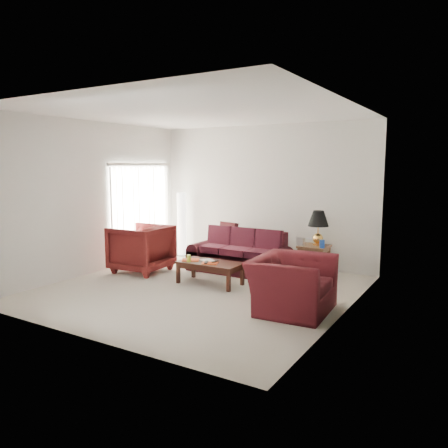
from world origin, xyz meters
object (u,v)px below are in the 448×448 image
(armchair_left, at_px, (141,248))
(armchair_right, at_px, (292,284))
(sofa, at_px, (239,252))
(end_table, at_px, (314,260))
(floor_lamp, at_px, (182,224))
(coffee_table, at_px, (210,273))

(armchair_left, bearing_deg, armchair_right, 75.26)
(sofa, xyz_separation_m, end_table, (1.36, 0.57, -0.12))
(sofa, bearing_deg, armchair_left, -149.92)
(sofa, relative_size, armchair_left, 1.94)
(sofa, height_order, end_table, sofa)
(armchair_left, bearing_deg, floor_lamp, -175.26)
(armchair_left, relative_size, armchair_right, 0.85)
(floor_lamp, height_order, coffee_table, floor_lamp)
(sofa, xyz_separation_m, floor_lamp, (-1.98, 0.77, 0.34))
(end_table, height_order, coffee_table, end_table)
(armchair_left, xyz_separation_m, armchair_right, (3.53, -0.69, -0.08))
(floor_lamp, bearing_deg, armchair_right, -32.41)
(sofa, distance_m, end_table, 1.48)
(coffee_table, bearing_deg, armchair_right, -16.78)
(end_table, xyz_separation_m, armchair_left, (-3.09, -1.51, 0.18))
(armchair_left, bearing_deg, coffee_table, 83.45)
(armchair_right, distance_m, coffee_table, 1.93)
(end_table, bearing_deg, sofa, -157.34)
(sofa, relative_size, coffee_table, 1.75)
(armchair_right, relative_size, coffee_table, 1.06)
(floor_lamp, relative_size, armchair_right, 1.23)
(sofa, height_order, armchair_right, sofa)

